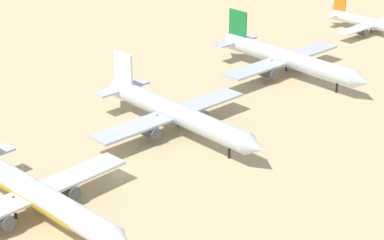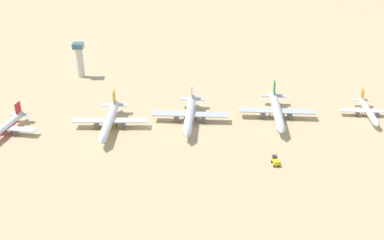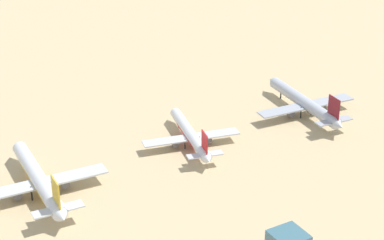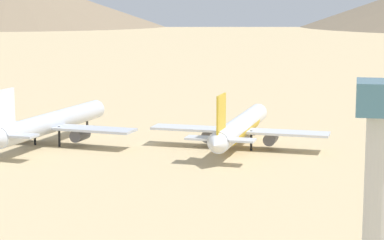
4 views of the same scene
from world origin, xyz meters
The scene contains 8 objects.
ground_plane centered at (0.00, 0.00, 0.00)m, with size 1800.00×1800.00×0.00m, color tan.
parked_jet_1 centered at (4.55, -75.96, 3.94)m, with size 40.64×33.36×11.83m.
parked_jet_2 centered at (0.39, -21.76, 4.82)m, with size 50.20×40.79×14.48m.
parked_jet_3 centered at (-4.73, 21.87, 5.06)m, with size 52.12×42.50×15.03m.
parked_jet_4 centered at (-6.43, 70.96, 5.12)m, with size 52.70×43.00×15.20m.
parked_jet_5 centered at (-6.51, 123.65, 3.70)m, with size 38.11×31.11×11.00m.
service_truck centered at (41.53, 59.52, 2.08)m, with size 5.32×2.92×3.90m.
control_tower centered at (-80.76, -50.69, 13.81)m, with size 7.20×7.20×24.38m.
Camera 2 is at (214.30, 11.00, 109.72)m, focal length 41.10 mm.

